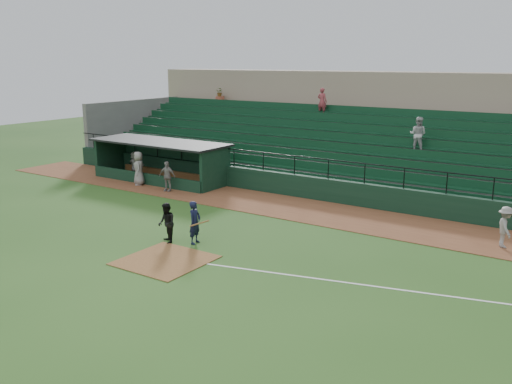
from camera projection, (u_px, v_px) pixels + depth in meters
The scene contains 12 objects.
ground at pixel (183, 253), 21.16m from camera, with size 90.00×90.00×0.00m, color #28501A.
warning_track at pixel (289, 207), 27.62m from camera, with size 40.00×4.00×0.03m, color brown.
home_plate_dirt at pixel (165, 260), 20.34m from camera, with size 3.00×3.00×0.03m, color brown.
foul_line at pixel (397, 289), 17.80m from camera, with size 18.00×0.09×0.01m, color white.
stadium_structure at pixel (360, 141), 33.92m from camera, with size 38.00×13.08×6.40m.
dugout at pixel (165, 158), 33.84m from camera, with size 8.90×3.20×2.42m.
batter_at_plate at pixel (195, 222), 22.07m from camera, with size 1.05×0.71×1.74m.
umpire at pixel (167, 223), 22.15m from camera, with size 0.80×0.62×1.64m, color black.
runner at pixel (505, 227), 21.54m from camera, with size 1.06×0.61×1.64m, color gray.
dugout_player_a at pixel (167, 176), 30.79m from camera, with size 0.99×0.41×1.69m, color gray.
dugout_player_b at pixel (139, 168), 32.30m from camera, with size 0.96×0.63×1.97m, color gray.
dugout_player_c at pixel (135, 165), 34.24m from camera, with size 1.54×0.49×1.66m, color #9F9B95.
Camera 1 is at (13.45, -15.09, 7.21)m, focal length 38.84 mm.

